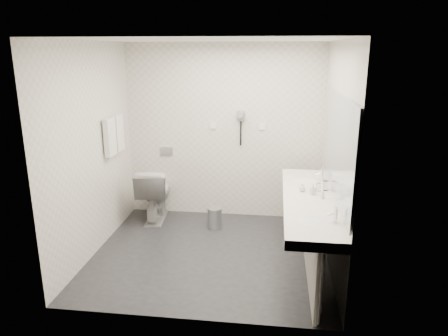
# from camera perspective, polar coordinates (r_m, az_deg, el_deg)

# --- Properties ---
(floor) EXTENTS (2.80, 2.80, 0.00)m
(floor) POSITION_cam_1_polar(r_m,az_deg,el_deg) (5.23, -1.88, -11.54)
(floor) COLOR #232327
(floor) RESTS_ON ground
(ceiling) EXTENTS (2.80, 2.80, 0.00)m
(ceiling) POSITION_cam_1_polar(r_m,az_deg,el_deg) (4.64, -2.17, 17.03)
(ceiling) COLOR white
(ceiling) RESTS_ON wall_back
(wall_back) EXTENTS (2.80, 0.00, 2.80)m
(wall_back) POSITION_cam_1_polar(r_m,az_deg,el_deg) (6.04, -0.05, 4.86)
(wall_back) COLOR silver
(wall_back) RESTS_ON floor
(wall_front) EXTENTS (2.80, 0.00, 2.80)m
(wall_front) POSITION_cam_1_polar(r_m,az_deg,el_deg) (3.56, -5.34, -3.20)
(wall_front) COLOR silver
(wall_front) RESTS_ON floor
(wall_left) EXTENTS (0.00, 2.60, 2.60)m
(wall_left) POSITION_cam_1_polar(r_m,az_deg,el_deg) (5.19, -17.48, 2.26)
(wall_left) COLOR silver
(wall_left) RESTS_ON floor
(wall_right) EXTENTS (0.00, 2.60, 2.60)m
(wall_right) POSITION_cam_1_polar(r_m,az_deg,el_deg) (4.77, 14.85, 1.30)
(wall_right) COLOR silver
(wall_right) RESTS_ON floor
(vanity_counter) EXTENTS (0.55, 2.20, 0.10)m
(vanity_counter) POSITION_cam_1_polar(r_m,az_deg,el_deg) (4.68, 11.42, -4.53)
(vanity_counter) COLOR white
(vanity_counter) RESTS_ON floor
(vanity_panel) EXTENTS (0.03, 2.15, 0.75)m
(vanity_panel) POSITION_cam_1_polar(r_m,az_deg,el_deg) (4.84, 11.44, -9.25)
(vanity_panel) COLOR gray
(vanity_panel) RESTS_ON floor
(vanity_post_near) EXTENTS (0.06, 0.06, 0.75)m
(vanity_post_near) POSITION_cam_1_polar(r_m,az_deg,el_deg) (3.93, 12.94, -15.70)
(vanity_post_near) COLOR silver
(vanity_post_near) RESTS_ON floor
(vanity_post_far) EXTENTS (0.06, 0.06, 0.75)m
(vanity_post_far) POSITION_cam_1_polar(r_m,az_deg,el_deg) (5.80, 11.05, -4.90)
(vanity_post_far) COLOR silver
(vanity_post_far) RESTS_ON floor
(mirror) EXTENTS (0.02, 2.20, 1.05)m
(mirror) POSITION_cam_1_polar(r_m,az_deg,el_deg) (4.53, 15.16, 3.12)
(mirror) COLOR #B2BCC6
(mirror) RESTS_ON wall_right
(basin_near) EXTENTS (0.40, 0.31, 0.05)m
(basin_near) POSITION_cam_1_polar(r_m,az_deg,el_deg) (4.06, 12.06, -7.26)
(basin_near) COLOR white
(basin_near) RESTS_ON vanity_counter
(basin_far) EXTENTS (0.40, 0.31, 0.05)m
(basin_far) POSITION_cam_1_polar(r_m,az_deg,el_deg) (5.28, 10.97, -1.72)
(basin_far) COLOR white
(basin_far) RESTS_ON vanity_counter
(faucet_near) EXTENTS (0.04, 0.04, 0.15)m
(faucet_near) POSITION_cam_1_polar(r_m,az_deg,el_deg) (4.05, 14.89, -6.14)
(faucet_near) COLOR silver
(faucet_near) RESTS_ON vanity_counter
(faucet_far) EXTENTS (0.04, 0.04, 0.15)m
(faucet_far) POSITION_cam_1_polar(r_m,az_deg,el_deg) (5.27, 13.14, -0.85)
(faucet_far) COLOR silver
(faucet_far) RESTS_ON vanity_counter
(soap_bottle_a) EXTENTS (0.07, 0.07, 0.12)m
(soap_bottle_a) POSITION_cam_1_polar(r_m,az_deg,el_deg) (4.75, 11.98, -2.84)
(soap_bottle_a) COLOR silver
(soap_bottle_a) RESTS_ON vanity_counter
(soap_bottle_b) EXTENTS (0.10, 0.10, 0.09)m
(soap_bottle_b) POSITION_cam_1_polar(r_m,az_deg,el_deg) (4.82, 10.60, -2.63)
(soap_bottle_b) COLOR silver
(soap_bottle_b) RESTS_ON vanity_counter
(soap_bottle_c) EXTENTS (0.05, 0.05, 0.11)m
(soap_bottle_c) POSITION_cam_1_polar(r_m,az_deg,el_deg) (4.65, 13.27, -3.39)
(soap_bottle_c) COLOR silver
(soap_bottle_c) RESTS_ON vanity_counter
(glass_left) EXTENTS (0.06, 0.06, 0.10)m
(glass_left) POSITION_cam_1_polar(r_m,az_deg,el_deg) (4.87, 12.73, -2.56)
(glass_left) COLOR silver
(glass_left) RESTS_ON vanity_counter
(glass_right) EXTENTS (0.06, 0.06, 0.11)m
(glass_right) POSITION_cam_1_polar(r_m,az_deg,el_deg) (4.92, 13.65, -2.34)
(glass_right) COLOR silver
(glass_right) RESTS_ON vanity_counter
(toilet) EXTENTS (0.51, 0.81, 0.79)m
(toilet) POSITION_cam_1_polar(r_m,az_deg,el_deg) (6.15, -9.43, -3.45)
(toilet) COLOR white
(toilet) RESTS_ON floor
(flush_plate) EXTENTS (0.18, 0.02, 0.12)m
(flush_plate) POSITION_cam_1_polar(r_m,az_deg,el_deg) (6.25, -7.83, 2.28)
(flush_plate) COLOR #B2B5BA
(flush_plate) RESTS_ON wall_back
(pedal_bin) EXTENTS (0.26, 0.26, 0.28)m
(pedal_bin) POSITION_cam_1_polar(r_m,az_deg,el_deg) (5.86, -1.27, -6.87)
(pedal_bin) COLOR #B2B5BA
(pedal_bin) RESTS_ON floor
(bin_lid) EXTENTS (0.20, 0.20, 0.02)m
(bin_lid) POSITION_cam_1_polar(r_m,az_deg,el_deg) (5.80, -1.28, -5.54)
(bin_lid) COLOR #B2B5BA
(bin_lid) RESTS_ON pedal_bin
(towel_rail) EXTENTS (0.02, 0.62, 0.02)m
(towel_rail) POSITION_cam_1_polar(r_m,az_deg,el_deg) (5.60, -14.97, 6.57)
(towel_rail) COLOR silver
(towel_rail) RESTS_ON wall_left
(towel_near) EXTENTS (0.07, 0.24, 0.48)m
(towel_near) POSITION_cam_1_polar(r_m,az_deg,el_deg) (5.51, -15.25, 4.07)
(towel_near) COLOR white
(towel_near) RESTS_ON towel_rail
(towel_far) EXTENTS (0.07, 0.24, 0.48)m
(towel_far) POSITION_cam_1_polar(r_m,az_deg,el_deg) (5.77, -14.21, 4.66)
(towel_far) COLOR white
(towel_far) RESTS_ON towel_rail
(dryer_cradle) EXTENTS (0.10, 0.04, 0.14)m
(dryer_cradle) POSITION_cam_1_polar(r_m,az_deg,el_deg) (5.94, 2.33, 7.11)
(dryer_cradle) COLOR gray
(dryer_cradle) RESTS_ON wall_back
(dryer_barrel) EXTENTS (0.08, 0.14, 0.08)m
(dryer_barrel) POSITION_cam_1_polar(r_m,az_deg,el_deg) (5.86, 2.27, 7.30)
(dryer_barrel) COLOR gray
(dryer_barrel) RESTS_ON dryer_cradle
(dryer_cord) EXTENTS (0.02, 0.02, 0.35)m
(dryer_cord) POSITION_cam_1_polar(r_m,az_deg,el_deg) (5.97, 2.29, 4.72)
(dryer_cord) COLOR black
(dryer_cord) RESTS_ON dryer_cradle
(switch_plate_a) EXTENTS (0.09, 0.02, 0.09)m
(switch_plate_a) POSITION_cam_1_polar(r_m,az_deg,el_deg) (6.03, -1.48, 5.81)
(switch_plate_a) COLOR white
(switch_plate_a) RESTS_ON wall_back
(switch_plate_b) EXTENTS (0.09, 0.02, 0.09)m
(switch_plate_b) POSITION_cam_1_polar(r_m,az_deg,el_deg) (5.96, 5.21, 5.64)
(switch_plate_b) COLOR white
(switch_plate_b) RESTS_ON wall_back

